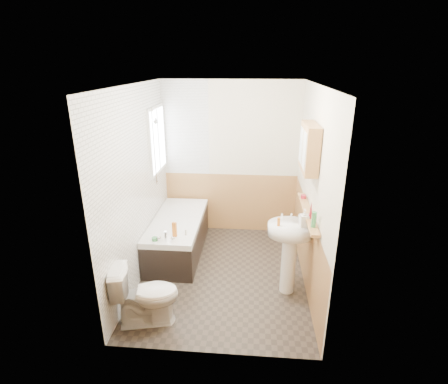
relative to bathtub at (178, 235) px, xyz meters
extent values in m
plane|color=#2C251F|center=(0.73, -0.54, -0.29)|extent=(2.80, 2.80, 0.00)
plane|color=white|center=(0.73, -0.54, 2.21)|extent=(2.80, 2.80, 0.00)
cube|color=beige|center=(0.73, 0.87, 0.96)|extent=(2.20, 0.02, 2.50)
cube|color=beige|center=(0.73, -1.95, 0.96)|extent=(2.20, 0.02, 2.50)
cube|color=beige|center=(-0.38, -0.54, 0.96)|extent=(0.02, 2.80, 2.50)
cube|color=beige|center=(1.84, -0.54, 0.96)|extent=(0.02, 2.80, 2.50)
cube|color=#B38049|center=(1.82, -0.54, 0.21)|extent=(0.01, 2.80, 1.00)
cube|color=#B38049|center=(0.73, -1.92, 0.21)|extent=(2.20, 0.01, 1.00)
cube|color=#B38049|center=(0.73, 0.85, 0.21)|extent=(2.20, 0.01, 1.00)
cube|color=white|center=(-0.36, -0.54, 0.96)|extent=(0.01, 2.80, 2.50)
cube|color=white|center=(0.00, 0.85, 1.46)|extent=(0.75, 0.01, 1.50)
cube|color=white|center=(-0.34, 0.41, 1.36)|extent=(0.03, 0.79, 0.99)
cube|color=white|center=(-0.32, 0.41, 1.36)|extent=(0.01, 0.70, 0.90)
cube|color=white|center=(-0.32, 0.41, 1.36)|extent=(0.01, 0.04, 0.90)
cube|color=black|center=(0.00, 0.00, -0.05)|extent=(0.70, 1.60, 0.48)
cube|color=white|center=(0.00, 0.00, 0.23)|extent=(0.70, 1.60, 0.08)
cube|color=white|center=(0.00, 0.00, 0.22)|extent=(0.56, 1.46, 0.04)
cylinder|color=silver|center=(0.00, -0.70, 0.34)|extent=(0.04, 0.04, 0.14)
sphere|color=silver|center=(-0.09, -0.70, 0.31)|extent=(0.06, 0.06, 0.06)
sphere|color=silver|center=(0.09, -0.70, 0.31)|extent=(0.06, 0.06, 0.06)
cylinder|color=silver|center=(-0.32, 0.14, 1.31)|extent=(0.02, 0.02, 1.11)
cylinder|color=silver|center=(-0.32, 0.14, 0.80)|extent=(0.04, 0.04, 0.02)
cylinder|color=silver|center=(-0.32, 0.14, 1.82)|extent=(0.04, 0.04, 0.02)
cylinder|color=silver|center=(-0.27, 0.14, 1.68)|extent=(0.06, 0.07, 0.08)
imported|color=white|center=(-0.03, -1.54, 0.06)|extent=(0.79, 0.55, 0.70)
cylinder|color=white|center=(1.57, -0.83, 0.09)|extent=(0.18, 0.18, 0.76)
ellipsoid|color=white|center=(1.57, -0.83, 0.58)|extent=(0.55, 0.44, 0.15)
cylinder|color=silver|center=(1.46, -0.73, 0.69)|extent=(0.03, 0.03, 0.08)
cylinder|color=silver|center=(1.68, -0.73, 0.69)|extent=(0.03, 0.03, 0.08)
cylinder|color=silver|center=(1.57, -0.75, 0.72)|extent=(0.02, 0.11, 0.09)
cube|color=#B38049|center=(1.77, -0.71, 0.75)|extent=(0.10, 1.25, 0.03)
cube|color=#B38049|center=(1.75, -0.59, 1.51)|extent=(0.15, 0.62, 0.56)
cube|color=silver|center=(1.67, -0.74, 1.51)|extent=(0.01, 0.24, 0.42)
cube|color=silver|center=(1.67, -0.44, 1.51)|extent=(0.01, 0.24, 0.42)
cylinder|color=#388447|center=(1.77, -1.14, 0.85)|extent=(0.06, 0.06, 0.17)
cone|color=maroon|center=(1.77, -0.91, 0.87)|extent=(0.05, 0.05, 0.21)
cylinder|color=maroon|center=(1.77, -0.28, 0.79)|extent=(0.08, 0.08, 0.05)
imported|color=silver|center=(1.71, -0.89, 0.70)|extent=(0.12, 0.22, 0.10)
cylinder|color=orange|center=(1.41, -0.90, 0.70)|extent=(0.04, 0.04, 0.10)
cube|color=orange|center=(0.09, -0.56, 0.37)|extent=(0.06, 0.05, 0.20)
cylinder|color=#388447|center=(-0.15, -0.70, 0.29)|extent=(0.08, 0.08, 0.05)
cylinder|color=silver|center=(0.23, -0.51, 0.31)|extent=(0.03, 0.03, 0.08)
camera|label=1|loc=(1.09, -4.63, 2.46)|focal=28.00mm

